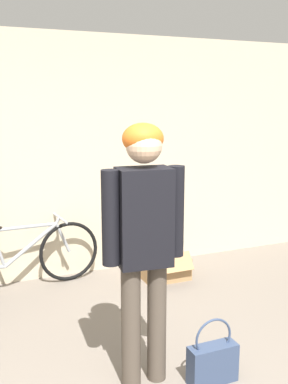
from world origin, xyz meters
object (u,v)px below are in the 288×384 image
person (144,229)px  bicycle (17,257)px  cardboard_box (164,267)px  handbag (213,361)px

person → bicycle: (-0.59, 1.89, -0.74)m
cardboard_box → bicycle: bearing=169.9°
person → handbag: person is taller
bicycle → cardboard_box: (1.51, -0.27, -0.23)m
bicycle → handbag: 2.33m
person → cardboard_box: bearing=66.5°
person → cardboard_box: 2.10m
handbag → cardboard_box: handbag is taller
handbag → person: bearing=155.6°
handbag → bicycle: bearing=116.1°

